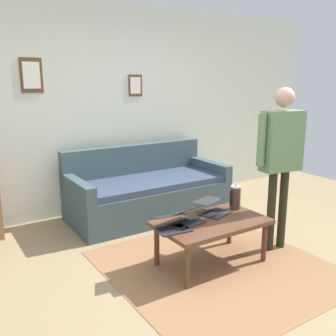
{
  "coord_description": "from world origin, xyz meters",
  "views": [
    {
      "loc": [
        2.13,
        2.47,
        1.71
      ],
      "look_at": [
        -0.01,
        -0.83,
        0.8
      ],
      "focal_mm": 40.42,
      "sensor_mm": 36.0,
      "label": 1
    }
  ],
  "objects": [
    {
      "name": "laptop_center",
      "position": [
        -0.17,
        -0.26,
        0.48
      ],
      "size": [
        0.38,
        0.39,
        0.12
      ],
      "color": "#28282D",
      "rests_on": "coffee_table"
    },
    {
      "name": "coffee_table",
      "position": [
        -0.03,
        -0.11,
        0.38
      ],
      "size": [
        1.04,
        0.63,
        0.43
      ],
      "color": "brown",
      "rests_on": "ground_plane"
    },
    {
      "name": "laptop_left",
      "position": [
        0.22,
        -0.19,
        0.47
      ],
      "size": [
        0.37,
        0.32,
        0.14
      ],
      "color": "#28282D",
      "rests_on": "coffee_table"
    },
    {
      "name": "person_standing",
      "position": [
        -0.81,
        -0.0,
        1.06
      ],
      "size": [
        0.58,
        0.24,
        1.65
      ],
      "color": "#282A19",
      "rests_on": "ground_plane"
    },
    {
      "name": "laptop_right",
      "position": [
        0.41,
        -0.13,
        0.48
      ],
      "size": [
        0.32,
        0.31,
        0.14
      ],
      "color": "#28282D",
      "rests_on": "coffee_table"
    },
    {
      "name": "french_press",
      "position": [
        -0.44,
        -0.24,
        0.55
      ],
      "size": [
        0.13,
        0.11,
        0.27
      ],
      "color": "#4C3323",
      "rests_on": "coffee_table"
    },
    {
      "name": "area_rug",
      "position": [
        -0.03,
        -0.01,
        0.0
      ],
      "size": [
        1.93,
        1.99,
        0.01
      ],
      "primitive_type": "cube",
      "color": "#946543",
      "rests_on": "ground_plane"
    },
    {
      "name": "ground_plane",
      "position": [
        0.0,
        0.0,
        0.0
      ],
      "size": [
        7.68,
        7.68,
        0.0
      ],
      "primitive_type": "plane",
      "color": "#967E5A"
    },
    {
      "name": "back_wall",
      "position": [
        0.0,
        -2.2,
        1.35
      ],
      "size": [
        7.04,
        0.11,
        2.7
      ],
      "color": "beige",
      "rests_on": "ground_plane"
    },
    {
      "name": "couch",
      "position": [
        -0.2,
        -1.61,
        0.3
      ],
      "size": [
        2.02,
        0.91,
        0.88
      ],
      "color": "#3A4E53",
      "rests_on": "ground_plane"
    }
  ]
}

